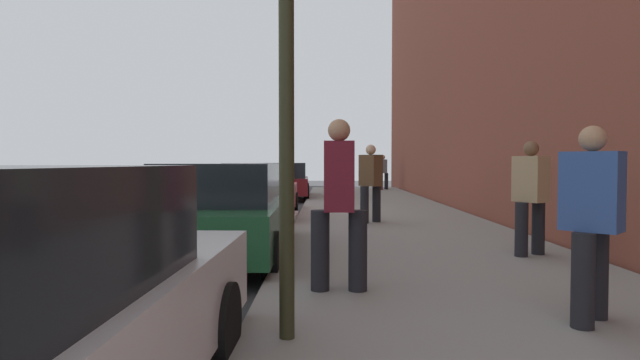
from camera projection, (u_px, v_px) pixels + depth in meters
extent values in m
plane|color=#333335|center=(265.00, 216.00, 14.43)|extent=(56.00, 56.00, 0.00)
cube|color=gray|center=(381.00, 214.00, 14.39)|extent=(28.00, 4.60, 0.15)
cube|color=gold|center=(153.00, 216.00, 14.46)|extent=(28.00, 0.14, 0.01)
cube|color=white|center=(277.00, 230.00, 10.67)|extent=(6.19, 0.56, 0.22)
cylinder|color=black|center=(219.00, 326.00, 3.76)|extent=(0.64, 0.23, 0.64)
cylinder|color=black|center=(193.00, 229.00, 9.27)|extent=(0.64, 0.23, 0.64)
cylinder|color=black|center=(285.00, 229.00, 9.28)|extent=(0.64, 0.23, 0.64)
cylinder|color=black|center=(142.00, 256.00, 6.59)|extent=(0.64, 0.23, 0.64)
cylinder|color=black|center=(271.00, 255.00, 6.60)|extent=(0.64, 0.23, 0.64)
cube|color=#1E512D|center=(225.00, 222.00, 7.93)|extent=(4.35, 1.87, 0.64)
cube|color=black|center=(222.00, 183.00, 7.69)|extent=(2.27, 1.63, 0.60)
cylinder|color=black|center=(238.00, 203.00, 15.16)|extent=(0.65, 0.24, 0.64)
cylinder|color=black|center=(294.00, 203.00, 15.19)|extent=(0.65, 0.24, 0.64)
cylinder|color=black|center=(220.00, 213.00, 12.20)|extent=(0.65, 0.24, 0.64)
cylinder|color=black|center=(289.00, 213.00, 12.22)|extent=(0.65, 0.24, 0.64)
cube|color=maroon|center=(261.00, 197.00, 13.68)|extent=(4.83, 1.92, 0.64)
cube|color=black|center=(260.00, 174.00, 13.42)|extent=(2.53, 1.66, 0.60)
cylinder|color=black|center=(268.00, 190.00, 22.08)|extent=(0.65, 0.24, 0.64)
cylinder|color=black|center=(306.00, 190.00, 22.13)|extent=(0.65, 0.24, 0.64)
cylinder|color=black|center=(263.00, 194.00, 19.50)|extent=(0.65, 0.24, 0.64)
cylinder|color=black|center=(306.00, 194.00, 19.54)|extent=(0.65, 0.24, 0.64)
cube|color=maroon|center=(286.00, 185.00, 20.80)|extent=(4.24, 1.95, 0.64)
cube|color=black|center=(286.00, 170.00, 20.57)|extent=(2.23, 1.68, 0.60)
cylinder|color=black|center=(358.00, 251.00, 5.45)|extent=(0.20, 0.20, 0.87)
cylinder|color=black|center=(320.00, 250.00, 5.46)|extent=(0.20, 0.20, 0.87)
cube|color=maroon|center=(339.00, 176.00, 5.43)|extent=(0.50, 0.32, 0.74)
sphere|color=tan|center=(339.00, 130.00, 5.41)|extent=(0.24, 0.24, 0.24)
cylinder|color=black|center=(364.00, 205.00, 11.51)|extent=(0.20, 0.20, 0.84)
cylinder|color=black|center=(376.00, 204.00, 11.77)|extent=(0.20, 0.20, 0.84)
cube|color=brown|center=(371.00, 170.00, 11.61)|extent=(0.56, 0.54, 0.71)
sphere|color=#D8AD8C|center=(371.00, 150.00, 11.60)|extent=(0.23, 0.23, 0.23)
cylinder|color=black|center=(379.00, 181.00, 26.13)|extent=(0.19, 0.19, 0.83)
cylinder|color=black|center=(386.00, 181.00, 26.22)|extent=(0.19, 0.19, 0.83)
cube|color=slate|center=(383.00, 166.00, 26.15)|extent=(0.54, 0.41, 0.71)
sphere|color=tan|center=(383.00, 157.00, 26.13)|extent=(0.23, 0.23, 0.23)
cylinder|color=black|center=(597.00, 274.00, 4.48)|extent=(0.19, 0.19, 0.80)
cylinder|color=black|center=(583.00, 281.00, 4.22)|extent=(0.19, 0.19, 0.80)
cube|color=#335193|center=(592.00, 191.00, 4.32)|extent=(0.52, 0.53, 0.68)
sphere|color=tan|center=(593.00, 139.00, 4.31)|extent=(0.22, 0.22, 0.22)
cylinder|color=black|center=(538.00, 228.00, 7.61)|extent=(0.19, 0.19, 0.80)
cylinder|color=black|center=(521.00, 229.00, 7.43)|extent=(0.19, 0.19, 0.80)
cube|color=tan|center=(531.00, 179.00, 7.50)|extent=(0.54, 0.48, 0.68)
sphere|color=brown|center=(531.00, 149.00, 7.48)|extent=(0.22, 0.22, 0.22)
cylinder|color=#2D2D19|center=(287.00, 124.00, 3.93)|extent=(0.12, 0.12, 3.36)
cube|color=#471E19|center=(380.00, 185.00, 25.64)|extent=(0.34, 0.22, 0.50)
cylinder|color=#4C4C4C|center=(380.00, 176.00, 25.62)|extent=(0.03, 0.03, 0.36)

